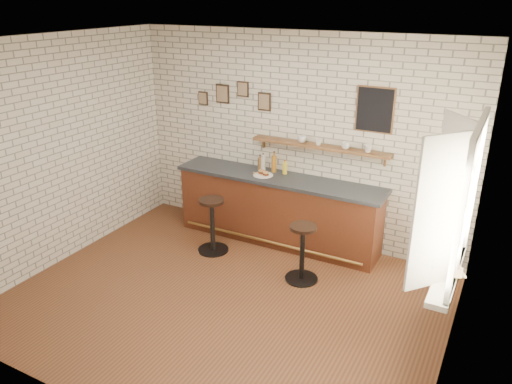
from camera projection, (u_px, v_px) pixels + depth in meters
ground at (225, 299)px, 6.04m from camera, size 5.00×5.00×0.00m
bar_counter at (278, 209)px, 7.29m from camera, size 3.10×0.65×1.01m
sandwich_plate at (263, 175)px, 7.16m from camera, size 0.28×0.28×0.01m
ciabatta_sandwich at (264, 173)px, 7.14m from camera, size 0.20×0.14×0.06m
potato_chips at (262, 174)px, 7.16m from camera, size 0.26×0.19×0.00m
bitters_bottle_brown at (260, 163)px, 7.36m from camera, size 0.07×0.07×0.23m
bitters_bottle_white at (263, 163)px, 7.34m from camera, size 0.07×0.07×0.26m
bitters_bottle_amber at (274, 164)px, 7.25m from camera, size 0.08×0.08×0.31m
condiment_bottle_yellow at (285, 168)px, 7.19m from camera, size 0.07×0.07×0.21m
bar_stool_left at (212, 224)px, 7.02m from camera, size 0.44×0.44×0.79m
bar_stool_right at (302, 251)px, 6.31m from camera, size 0.43×0.43×0.77m
wall_shelf at (320, 147)px, 6.86m from camera, size 2.00×0.18×0.18m
shelf_cup_a at (302, 139)px, 6.95m from camera, size 0.13×0.13×0.10m
shelf_cup_b at (318, 142)px, 6.85m from camera, size 0.12×0.12×0.09m
shelf_cup_c at (346, 146)px, 6.68m from camera, size 0.15×0.15×0.09m
shelf_cup_d at (368, 148)px, 6.54m from camera, size 0.13×0.13×0.10m
back_wall_decor at (312, 103)px, 6.79m from camera, size 2.96×0.02×0.56m
window_sill at (448, 272)px, 4.90m from camera, size 0.20×1.35×0.06m
casement_window at (455, 201)px, 4.63m from camera, size 0.40×1.30×1.56m
book_lower at (445, 271)px, 4.84m from camera, size 0.24×0.27×0.02m
book_upper at (445, 270)px, 4.82m from camera, size 0.16×0.22×0.02m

